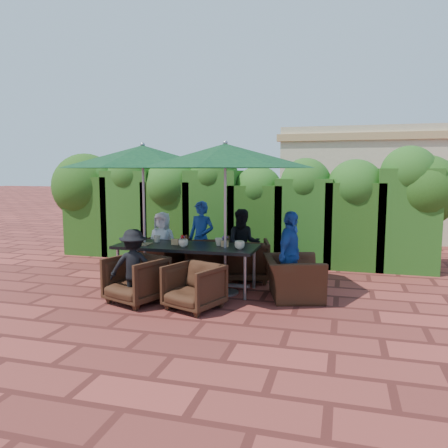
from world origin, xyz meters
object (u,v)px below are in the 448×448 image
(dining_table, at_px, (186,250))
(chair_near_left, at_px, (136,277))
(chair_far_mid, at_px, (208,255))
(chair_far_left, at_px, (165,254))
(chair_far_right, at_px, (246,258))
(chair_near_right, at_px, (194,284))
(umbrella_left, at_px, (143,157))
(chair_end_right, at_px, (293,271))
(umbrella_right, at_px, (225,156))

(dining_table, distance_m, chair_near_left, 1.07)
(chair_near_left, bearing_deg, chair_far_mid, 94.25)
(dining_table, relative_size, chair_near_left, 3.04)
(chair_far_left, distance_m, chair_far_right, 1.61)
(chair_far_left, distance_m, chair_near_right, 2.22)
(chair_near_left, bearing_deg, chair_near_right, 17.02)
(umbrella_left, distance_m, chair_near_left, 2.06)
(chair_far_right, xyz_separation_m, chair_end_right, (0.95, -0.87, 0.02))
(chair_near_right, bearing_deg, chair_far_mid, 122.88)
(chair_far_mid, xyz_separation_m, chair_near_left, (-0.56, -1.85, -0.02))
(chair_far_left, height_order, chair_far_mid, chair_far_mid)
(umbrella_right, relative_size, chair_end_right, 2.85)
(chair_far_left, bearing_deg, chair_end_right, -178.20)
(chair_far_left, relative_size, chair_far_right, 0.96)
(umbrella_right, distance_m, chair_near_left, 2.32)
(chair_far_mid, bearing_deg, chair_far_right, 157.91)
(umbrella_right, xyz_separation_m, chair_end_right, (1.09, 0.04, -1.78))
(chair_near_left, xyz_separation_m, chair_end_right, (2.26, 0.88, 0.04))
(umbrella_right, relative_size, chair_far_mid, 3.39)
(chair_far_right, height_order, chair_near_left, chair_far_right)
(chair_near_right, bearing_deg, chair_far_left, 145.45)
(dining_table, xyz_separation_m, chair_far_right, (0.84, 0.83, -0.26))
(chair_near_left, distance_m, chair_near_right, 0.95)
(chair_far_mid, distance_m, chair_far_right, 0.76)
(chair_near_right, height_order, chair_end_right, chair_end_right)
(umbrella_left, xyz_separation_m, chair_far_right, (1.60, 0.84, -1.80))
(dining_table, height_order, umbrella_right, umbrella_right)
(chair_far_mid, relative_size, chair_far_right, 1.00)
(chair_far_mid, height_order, chair_near_left, chair_far_mid)
(umbrella_left, height_order, chair_near_right, umbrella_left)
(umbrella_left, height_order, chair_far_left, umbrella_left)
(umbrella_left, relative_size, chair_far_right, 3.29)
(dining_table, relative_size, chair_far_right, 2.88)
(chair_far_left, distance_m, chair_end_right, 2.71)
(umbrella_right, bearing_deg, chair_near_left, -144.40)
(chair_far_right, distance_m, chair_end_right, 1.29)
(chair_near_right, bearing_deg, chair_end_right, 57.11)
(chair_far_left, height_order, chair_near_right, chair_far_left)
(umbrella_right, xyz_separation_m, chair_near_left, (-1.17, -0.84, -1.82))
(chair_far_left, relative_size, chair_far_mid, 0.96)
(chair_near_left, bearing_deg, chair_far_left, 120.40)
(chair_far_mid, bearing_deg, umbrella_right, 106.80)
(umbrella_left, relative_size, chair_near_right, 3.75)
(umbrella_left, bearing_deg, chair_far_right, 27.59)
(umbrella_right, distance_m, chair_far_mid, 2.16)
(chair_far_mid, relative_size, chair_near_left, 1.06)
(dining_table, height_order, chair_near_right, dining_table)
(chair_far_left, xyz_separation_m, chair_far_right, (1.60, -0.02, 0.02))
(chair_near_right, bearing_deg, chair_far_right, 100.04)
(umbrella_right, distance_m, chair_far_left, 2.51)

